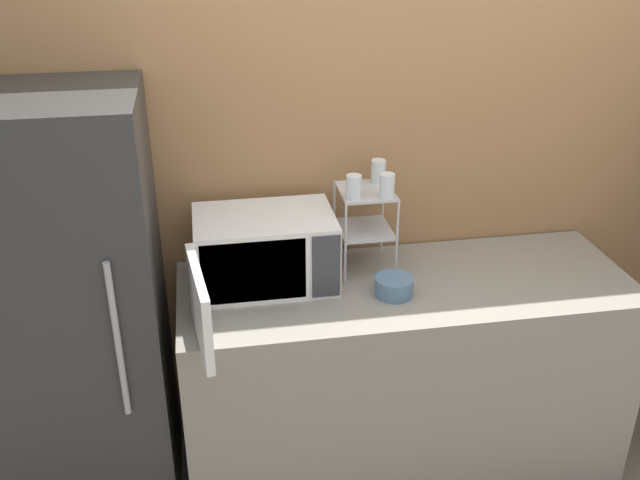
# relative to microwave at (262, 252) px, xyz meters

# --- Properties ---
(wall_back) EXTENTS (8.00, 0.06, 2.60)m
(wall_back) POSITION_rel_microwave_xyz_m (0.58, 0.30, 0.22)
(wall_back) COLOR #9E7047
(wall_back) RESTS_ON ground_plane
(counter) EXTENTS (1.85, 0.68, 0.94)m
(counter) POSITION_rel_microwave_xyz_m (0.58, -0.08, -0.61)
(counter) COLOR gray
(counter) RESTS_ON ground_plane
(microwave) EXTENTS (0.58, 0.80, 0.29)m
(microwave) POSITION_rel_microwave_xyz_m (0.00, 0.00, 0.00)
(microwave) COLOR silver
(microwave) RESTS_ON counter
(dish_rack) EXTENTS (0.22, 0.25, 0.35)m
(dish_rack) POSITION_rel_microwave_xyz_m (0.44, 0.08, 0.10)
(dish_rack) COLOR #B2B2B7
(dish_rack) RESTS_ON counter
(glass_front_left) EXTENTS (0.06, 0.06, 0.10)m
(glass_front_left) POSITION_rel_microwave_xyz_m (0.37, 0.01, 0.25)
(glass_front_left) COLOR silver
(glass_front_left) RESTS_ON dish_rack
(glass_back_right) EXTENTS (0.06, 0.06, 0.10)m
(glass_back_right) POSITION_rel_microwave_xyz_m (0.50, 0.16, 0.25)
(glass_back_right) COLOR silver
(glass_back_right) RESTS_ON dish_rack
(glass_front_right) EXTENTS (0.06, 0.06, 0.10)m
(glass_front_right) POSITION_rel_microwave_xyz_m (0.50, -0.00, 0.25)
(glass_front_right) COLOR silver
(glass_front_right) RESTS_ON dish_rack
(bowl) EXTENTS (0.15, 0.15, 0.08)m
(bowl) POSITION_rel_microwave_xyz_m (0.50, -0.17, -0.11)
(bowl) COLOR slate
(bowl) RESTS_ON counter
(refrigerator) EXTENTS (0.68, 0.64, 1.76)m
(refrigerator) POSITION_rel_microwave_xyz_m (-0.74, -0.05, -0.20)
(refrigerator) COLOR #2D2D2D
(refrigerator) RESTS_ON ground_plane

